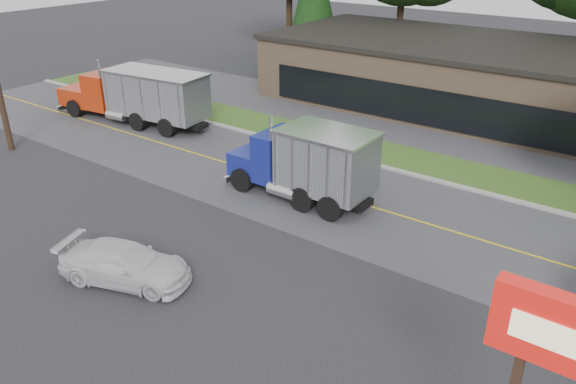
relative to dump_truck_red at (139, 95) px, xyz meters
name	(u,v)px	position (x,y,z in m)	size (l,w,h in m)	color
ground	(207,297)	(15.80, -10.74, -1.82)	(140.00, 140.00, 0.00)	#39393E
road	(347,200)	(15.80, -1.74, -1.82)	(60.00, 8.00, 0.02)	#545459
center_line	(347,200)	(15.80, -1.74, -1.82)	(60.00, 0.12, 0.01)	gold
curb	(390,170)	(15.80, 2.46, -1.82)	(60.00, 0.30, 0.12)	#9E9E99
grass_verge	(406,159)	(15.80, 4.26, -1.82)	(60.00, 3.40, 0.03)	#36591E
far_parking	(443,133)	(15.80, 9.26, -1.82)	(60.00, 7.00, 0.02)	#545459
strip_mall	(514,84)	(17.80, 15.26, 0.18)	(32.00, 12.00, 4.00)	#9E7C60
dump_truck_red	(139,95)	(0.00, 0.00, 0.00)	(10.92, 3.76, 3.36)	black
dump_truck_blue	(308,161)	(14.29, -2.69, -0.02)	(6.84, 2.68, 3.36)	black
rally_car	(125,264)	(12.90, -11.66, -1.15)	(1.87, 4.61, 1.34)	silver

